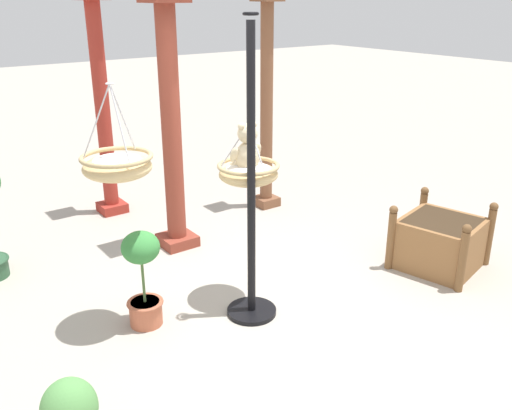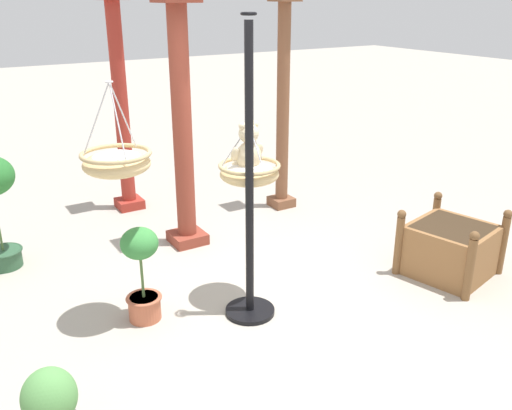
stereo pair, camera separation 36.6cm
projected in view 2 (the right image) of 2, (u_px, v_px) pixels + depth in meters
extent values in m
plane|color=#A8A093|center=(260.00, 307.00, 5.04)|extent=(40.00, 40.00, 0.00)
cylinder|color=black|center=(249.00, 181.00, 4.49)|extent=(0.07, 0.07, 2.50)
cylinder|color=black|center=(250.00, 311.00, 4.94)|extent=(0.44, 0.44, 0.04)
torus|color=black|center=(249.00, 14.00, 4.03)|extent=(0.12, 0.12, 0.02)
ellipsoid|color=tan|center=(249.00, 174.00, 4.78)|extent=(0.52, 0.52, 0.17)
torus|color=tan|center=(249.00, 165.00, 4.75)|extent=(0.54, 0.54, 0.04)
ellipsoid|color=silver|center=(249.00, 172.00, 4.77)|extent=(0.45, 0.45, 0.14)
cylinder|color=#B7B7BC|center=(256.00, 142.00, 4.79)|extent=(0.22, 0.13, 0.36)
cylinder|color=#B7B7BC|center=(235.00, 146.00, 4.69)|extent=(0.22, 0.13, 0.36)
cylinder|color=#B7B7BC|center=(257.00, 149.00, 4.59)|extent=(0.01, 0.25, 0.36)
torus|color=#B7B7BC|center=(249.00, 125.00, 4.62)|extent=(0.06, 0.06, 0.01)
ellipsoid|color=beige|center=(249.00, 157.00, 4.73)|extent=(0.22, 0.19, 0.26)
sphere|color=beige|center=(249.00, 133.00, 4.66)|extent=(0.22, 0.22, 0.17)
ellipsoid|color=beige|center=(245.00, 133.00, 4.71)|extent=(0.09, 0.08, 0.06)
sphere|color=black|center=(243.00, 132.00, 4.73)|extent=(0.02, 0.02, 0.02)
sphere|color=beige|center=(242.00, 126.00, 4.60)|extent=(0.07, 0.07, 0.07)
sphere|color=beige|center=(255.00, 124.00, 4.66)|extent=(0.07, 0.07, 0.07)
ellipsoid|color=beige|center=(235.00, 154.00, 4.69)|extent=(0.07, 0.13, 0.17)
ellipsoid|color=beige|center=(259.00, 150.00, 4.80)|extent=(0.07, 0.13, 0.17)
ellipsoid|color=beige|center=(237.00, 166.00, 4.81)|extent=(0.08, 0.15, 0.08)
ellipsoid|color=beige|center=(249.00, 164.00, 4.87)|extent=(0.08, 0.15, 0.08)
ellipsoid|color=tan|center=(117.00, 164.00, 4.35)|extent=(0.54, 0.54, 0.19)
torus|color=tan|center=(116.00, 154.00, 4.32)|extent=(0.56, 0.56, 0.04)
ellipsoid|color=silver|center=(117.00, 162.00, 4.34)|extent=(0.47, 0.47, 0.15)
cylinder|color=#B7B7BC|center=(123.00, 116.00, 4.32)|extent=(0.23, 0.14, 0.56)
cylinder|color=#B7B7BC|center=(96.00, 119.00, 4.21)|extent=(0.23, 0.14, 0.56)
cylinder|color=#B7B7BC|center=(118.00, 122.00, 4.12)|extent=(0.01, 0.26, 0.56)
torus|color=#B7B7BC|center=(109.00, 82.00, 4.12)|extent=(0.06, 0.06, 0.01)
cylinder|color=brown|center=(182.00, 132.00, 5.88)|extent=(0.21, 0.21, 2.59)
cube|color=brown|center=(188.00, 237.00, 6.32)|extent=(0.38, 0.38, 0.12)
cylinder|color=#9E2D23|center=(121.00, 111.00, 6.91)|extent=(0.18, 0.18, 2.61)
cube|color=#9E2D23|center=(130.00, 203.00, 7.36)|extent=(0.33, 0.33, 0.12)
cylinder|color=brown|center=(283.00, 110.00, 6.98)|extent=(0.16, 0.16, 2.59)
cube|color=brown|center=(281.00, 202.00, 7.42)|extent=(0.29, 0.29, 0.12)
cube|color=olive|center=(450.00, 250.00, 5.56)|extent=(0.89, 0.89, 0.52)
cube|color=#382819|center=(453.00, 229.00, 5.47)|extent=(0.79, 0.79, 0.06)
cylinder|color=brown|center=(399.00, 246.00, 5.54)|extent=(0.08, 0.08, 0.62)
cylinder|color=brown|center=(435.00, 225.00, 6.03)|extent=(0.08, 0.08, 0.62)
cylinder|color=brown|center=(469.00, 270.00, 5.05)|extent=(0.08, 0.08, 0.62)
cylinder|color=brown|center=(502.00, 245.00, 5.54)|extent=(0.08, 0.08, 0.62)
sphere|color=brown|center=(402.00, 214.00, 5.41)|extent=(0.09, 0.09, 0.09)
sphere|color=brown|center=(438.00, 196.00, 5.90)|extent=(0.09, 0.09, 0.09)
sphere|color=brown|center=(475.00, 236.00, 4.93)|extent=(0.09, 0.09, 0.09)
sphere|color=brown|center=(508.00, 214.00, 5.42)|extent=(0.09, 0.09, 0.09)
cylinder|color=#BC6042|center=(145.00, 308.00, 4.82)|extent=(0.28, 0.28, 0.22)
torus|color=#A9573B|center=(144.00, 298.00, 4.78)|extent=(0.31, 0.31, 0.03)
cylinder|color=#382819|center=(144.00, 298.00, 4.78)|extent=(0.25, 0.25, 0.03)
cylinder|color=#4C6B38|center=(142.00, 277.00, 4.71)|extent=(0.02, 0.02, 0.38)
ellipsoid|color=#38843D|center=(139.00, 243.00, 4.60)|extent=(0.32, 0.32, 0.27)
cylinder|color=#2D5638|center=(4.00, 258.00, 5.75)|extent=(0.35, 0.35, 0.19)
torus|color=#294E32|center=(3.00, 251.00, 5.72)|extent=(0.38, 0.38, 0.03)
cylinder|color=#382819|center=(3.00, 251.00, 5.72)|extent=(0.31, 0.31, 0.03)
ellipsoid|color=#56934C|center=(49.00, 397.00, 3.30)|extent=(0.33, 0.33, 0.37)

